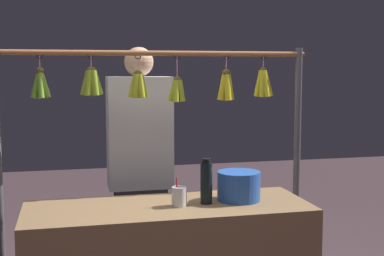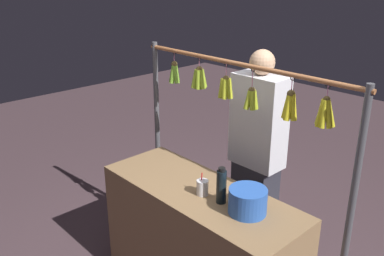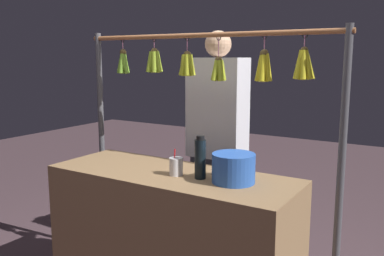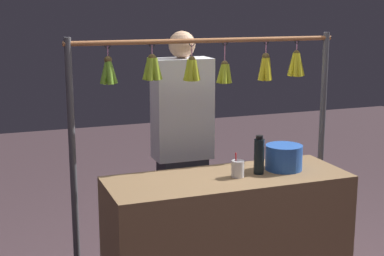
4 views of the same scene
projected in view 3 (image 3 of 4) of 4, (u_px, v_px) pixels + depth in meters
market_counter at (172, 241)px, 2.63m from camera, size 1.56×0.58×0.90m
display_rack at (202, 103)px, 2.79m from camera, size 1.90×0.12×1.77m
water_bottle at (200, 158)px, 2.42m from camera, size 0.07×0.07×0.25m
blue_bucket at (233, 168)px, 2.35m from camera, size 0.24×0.24×0.17m
drink_cup at (176, 166)px, 2.50m from camera, size 0.08×0.08×0.16m
vendor_person at (217, 152)px, 3.18m from camera, size 0.42×0.23×1.78m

